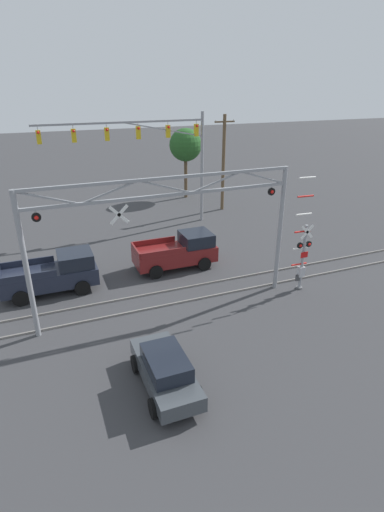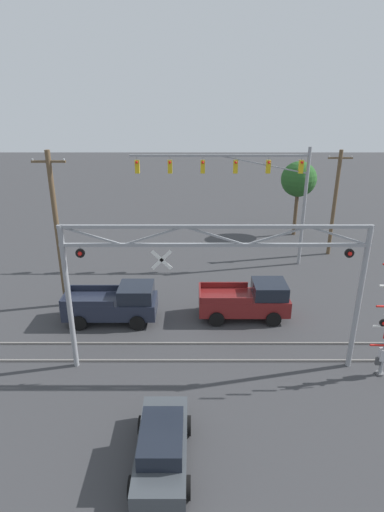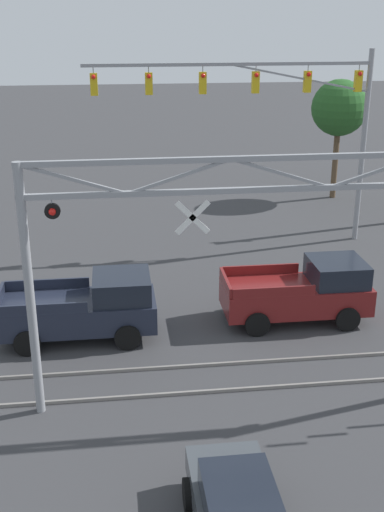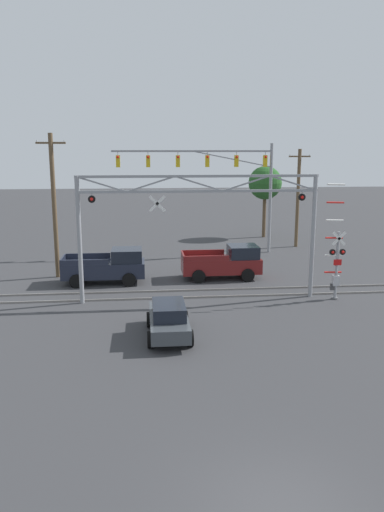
# 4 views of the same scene
# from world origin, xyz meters

# --- Properties ---
(rail_track_near) EXTENTS (80.00, 0.08, 0.10)m
(rail_track_near) POSITION_xyz_m (0.00, 16.69, 0.05)
(rail_track_near) COLOR gray
(rail_track_near) RESTS_ON ground_plane
(rail_track_far) EXTENTS (80.00, 0.08, 0.10)m
(rail_track_far) POSITION_xyz_m (0.00, 18.13, 0.05)
(rail_track_far) COLOR gray
(rail_track_far) RESTS_ON ground_plane
(crossing_gantry) EXTENTS (12.75, 0.27, 6.74)m
(crossing_gantry) POSITION_xyz_m (-0.01, 16.41, 4.70)
(crossing_gantry) COLOR gray
(crossing_gantry) RESTS_ON ground_plane
(traffic_signal_span) EXTENTS (12.38, 0.39, 8.54)m
(traffic_signal_span) POSITION_xyz_m (3.49, 28.82, 6.18)
(traffic_signal_span) COLOR gray
(traffic_signal_span) RESTS_ON ground_plane
(pickup_truck_lead) EXTENTS (4.94, 2.30, 2.10)m
(pickup_truck_lead) POSITION_xyz_m (2.19, 20.91, 1.03)
(pickup_truck_lead) COLOR maroon
(pickup_truck_lead) RESTS_ON ground_plane
(pickup_truck_following) EXTENTS (4.98, 2.30, 2.10)m
(pickup_truck_following) POSITION_xyz_m (-5.12, 20.53, 1.03)
(pickup_truck_following) COLOR #1E2333
(pickup_truck_following) RESTS_ON ground_plane
(background_tree_beyond_span) EXTENTS (3.07, 3.07, 6.61)m
(background_tree_beyond_span) POSITION_xyz_m (8.38, 35.93, 5.03)
(background_tree_beyond_span) COLOR brown
(background_tree_beyond_span) RESTS_ON ground_plane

